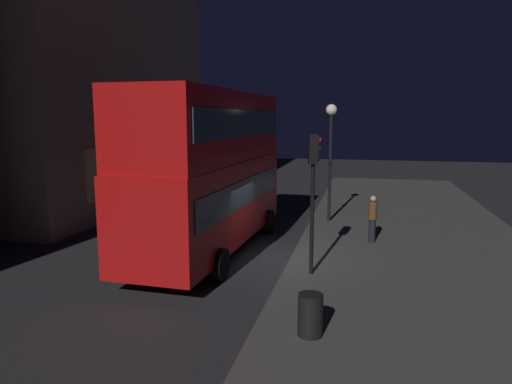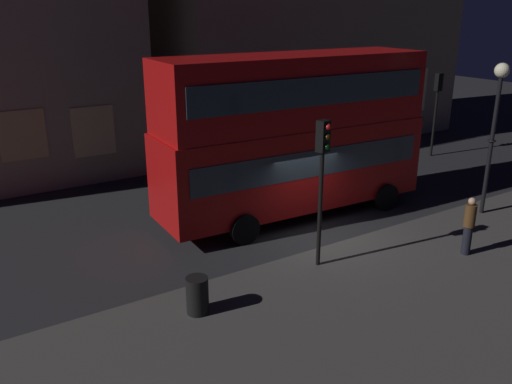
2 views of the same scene
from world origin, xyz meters
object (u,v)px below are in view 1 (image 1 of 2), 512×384
double_decker_bus (210,166)px  street_lamp (331,137)px  traffic_light_far_side (224,150)px  litter_bin (310,315)px  pedestrian (372,218)px  traffic_light_near_kerb (313,175)px

double_decker_bus → street_lamp: double_decker_bus is taller
traffic_light_far_side → litter_bin: traffic_light_far_side is taller
street_lamp → litter_bin: bearing=-177.7°
traffic_light_far_side → pedestrian: (-8.41, -8.39, -1.89)m
double_decker_bus → pedestrian: bearing=-65.3°
double_decker_bus → traffic_light_near_kerb: size_ratio=2.36×
traffic_light_far_side → litter_bin: bearing=26.0°
traffic_light_far_side → traffic_light_near_kerb: bearing=30.8°
double_decker_bus → street_lamp: size_ratio=1.88×
street_lamp → pedestrian: 4.82m
double_decker_bus → street_lamp: bearing=-31.1°
double_decker_bus → traffic_light_near_kerb: double_decker_bus is taller
double_decker_bus → street_lamp: (5.67, -3.76, 0.83)m
traffic_light_far_side → pedestrian: bearing=48.1°
street_lamp → pedestrian: size_ratio=2.96×
traffic_light_near_kerb → litter_bin: 4.79m
pedestrian → litter_bin: 8.32m
double_decker_bus → litter_bin: bearing=-141.9°
street_lamp → litter_bin: 12.04m
double_decker_bus → pedestrian: (2.30, -5.62, -2.08)m
traffic_light_far_side → pedestrian: size_ratio=2.30×
double_decker_bus → traffic_light_far_side: 11.06m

